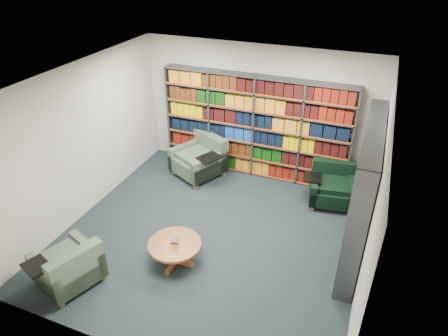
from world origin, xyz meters
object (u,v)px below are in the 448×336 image
at_px(chair_green_right, 332,187).
at_px(coffee_table, 175,247).
at_px(chair_teal_left, 202,159).
at_px(chair_teal_front, 70,268).

distance_m(chair_green_right, coffee_table, 3.41).
bearing_deg(chair_teal_left, coffee_table, -74.13).
distance_m(chair_teal_left, coffee_table, 2.83).
relative_size(chair_teal_left, coffee_table, 1.51).
xyz_separation_m(chair_green_right, chair_teal_front, (-3.29, -3.71, 0.00)).
bearing_deg(chair_teal_front, coffee_table, 38.61).
bearing_deg(coffee_table, chair_green_right, 53.00).
xyz_separation_m(chair_green_right, coffee_table, (-2.05, -2.72, 0.01)).
relative_size(chair_teal_front, coffee_table, 1.32).
xyz_separation_m(chair_teal_left, chair_teal_front, (-0.46, -3.71, -0.04)).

